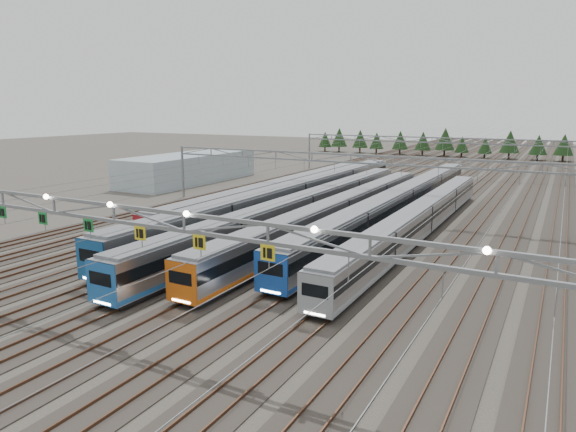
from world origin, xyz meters
The scene contains 13 objects.
ground centered at (0.00, 0.00, 0.00)m, with size 400.00×400.00×0.00m, color #47423A.
track_bed centered at (0.00, 100.00, 1.49)m, with size 54.00×260.00×5.42m.
train_a centered at (-11.25, 40.56, 1.95)m, with size 2.62×53.64×3.41m.
train_b centered at (-6.75, 37.54, 2.21)m, with size 3.00×68.22×3.91m.
train_c centered at (-2.25, 30.63, 2.06)m, with size 2.78×60.43×3.61m.
train_d centered at (2.25, 30.73, 2.00)m, with size 2.69×54.95×3.50m.
train_e centered at (6.75, 40.80, 2.07)m, with size 2.80×66.17×3.65m.
train_f centered at (11.25, 32.34, 1.91)m, with size 2.56×53.37×3.33m.
gantry_near centered at (-0.05, -0.12, 7.09)m, with size 56.36×0.61×8.08m.
gantry_mid centered at (0.00, 40.00, 6.39)m, with size 56.36×0.36×8.00m.
gantry_far centered at (0.00, 85.00, 6.39)m, with size 56.36×0.36×8.00m.
west_shed centered at (-37.88, 53.70, 2.61)m, with size 10.00×30.00×5.22m, color #90A6AC.
treeline centered at (5.40, 129.78, 4.23)m, with size 106.40×5.60×7.02m.
Camera 1 is at (24.52, -22.40, 13.74)m, focal length 32.00 mm.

